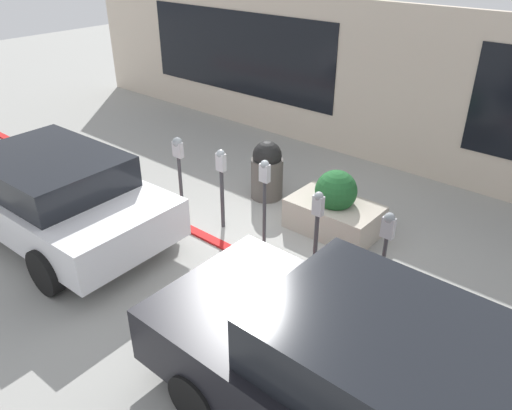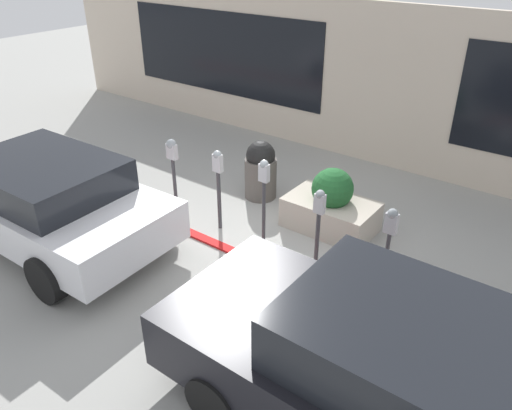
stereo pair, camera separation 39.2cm
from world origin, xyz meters
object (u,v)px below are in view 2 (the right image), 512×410
Objects in this scene: parking_meter_middle at (264,188)px; parked_car_middle at (43,198)px; parking_meter_fourth at (218,177)px; parking_meter_nearest at (390,234)px; parked_car_front at (404,383)px; trash_bin at (261,170)px; planter_box at (331,206)px; parking_meter_farthest at (173,159)px; parking_meter_second at (319,216)px.

parking_meter_middle reaches higher than parked_car_middle.
parking_meter_middle is at bearing 175.88° from parking_meter_fourth.
parked_car_front reaches higher than parking_meter_nearest.
parked_car_middle is at bearing -0.94° from parked_car_front.
parking_meter_nearest is 1.23× the size of trash_bin.
parking_meter_fourth is 1.92m from planter_box.
parked_car_front reaches higher than parked_car_middle.
parking_meter_middle reaches higher than parking_meter_farthest.
parking_meter_fourth reaches higher than planter_box.
planter_box is 1.63m from trash_bin.
parked_car_middle is at bearing 25.83° from parking_meter_second.
parking_meter_farthest is (2.93, -0.07, 0.09)m from parking_meter_second.
parking_meter_middle is 1.08× the size of parking_meter_fourth.
planter_box is (-1.48, -1.10, -0.54)m from parking_meter_fourth.
parking_meter_fourth is (1.89, -0.05, 0.05)m from parking_meter_second.
parking_meter_farthest reaches higher than parking_meter_second.
parking_meter_nearest is 2.28m from parked_car_front.
planter_box is at bearing 172.10° from trash_bin.
parking_meter_second is 4.27m from parked_car_middle.
parking_meter_second is at bearing 178.40° from parking_meter_fourth.
planter_box is 1.34× the size of trash_bin.
parked_car_front is (-1.04, 2.02, -0.19)m from parking_meter_nearest.
parking_meter_fourth reaches higher than trash_bin.
parked_car_middle is (3.84, 1.86, -0.14)m from parking_meter_second.
parking_meter_fourth is 0.95× the size of planter_box.
parked_car_front reaches higher than parking_meter_fourth.
trash_bin is (1.08, -1.39, -0.53)m from parking_meter_middle.
parked_car_front is at bearing 117.38° from parking_meter_nearest.
parking_meter_nearest is 3.36m from trash_bin.
parked_car_front is at bearing 140.63° from trash_bin.
parking_meter_nearest is 0.28× the size of parked_car_front.
parking_meter_fourth is 1.04m from parking_meter_farthest.
parking_meter_farthest is (3.95, -0.03, 0.00)m from parking_meter_nearest.
planter_box is 4.58m from parked_car_middle.
parking_meter_fourth is 1.05× the size of parking_meter_farthest.
parked_car_front is 1.07× the size of parked_car_middle.
parking_meter_second is 0.29× the size of parked_car_middle.
parking_meter_second is 2.93m from parking_meter_farthest.
parking_meter_fourth is at bearing -0.37° from parking_meter_nearest.
parking_meter_nearest is 1.03× the size of parking_meter_second.
parked_car_middle is (4.87, 1.89, -0.22)m from parking_meter_nearest.
parked_car_front is (-3.01, 1.97, -0.28)m from parking_meter_middle.
parked_car_front is at bearing 157.71° from parking_meter_farthest.
parking_meter_middle is 3.45m from parked_car_middle.
parking_meter_second is 0.95m from parking_meter_middle.
parked_car_middle is (0.92, 1.93, -0.23)m from parking_meter_farthest.
trash_bin is (1.61, -0.22, 0.13)m from planter_box.
trash_bin is (4.09, -3.36, -0.25)m from parked_car_front.
parking_meter_farthest is 2.14m from parked_car_middle.
parking_meter_nearest is 1.01× the size of parking_meter_farthest.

